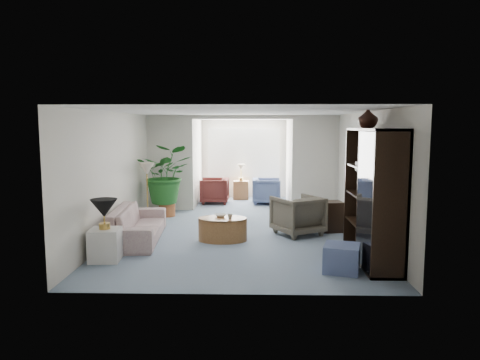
{
  "coord_description": "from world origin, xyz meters",
  "views": [
    {
      "loc": [
        0.24,
        -8.79,
        2.23
      ],
      "look_at": [
        0.0,
        0.6,
        1.1
      ],
      "focal_mm": 33.9,
      "sensor_mm": 36.0,
      "label": 1
    }
  ],
  "objects_px": {
    "coffee_bowl": "(220,215)",
    "coffee_cup": "(230,217)",
    "plant_pot": "(167,210)",
    "sunroom_chair_blue": "(266,191)",
    "ottoman": "(342,258)",
    "cabinet_urn": "(368,118)",
    "table_lamp": "(104,208)",
    "sofa": "(138,224)",
    "end_table": "(105,245)",
    "sunroom_chair_maroon": "(214,191)",
    "sunroom_table": "(241,190)",
    "coffee_table": "(223,229)",
    "framed_picture": "(368,154)",
    "entertainment_cabinet": "(373,196)",
    "side_table_dark": "(329,216)",
    "floor_lamp": "(147,169)",
    "wingback_chair": "(298,215)"
  },
  "relations": [
    {
      "from": "wingback_chair",
      "to": "sunroom_chair_blue",
      "type": "distance_m",
      "value": 3.74
    },
    {
      "from": "end_table",
      "to": "coffee_cup",
      "type": "distance_m",
      "value": 2.39
    },
    {
      "from": "sofa",
      "to": "sunroom_chair_maroon",
      "type": "height_order",
      "value": "sunroom_chair_maroon"
    },
    {
      "from": "coffee_bowl",
      "to": "sunroom_table",
      "type": "bearing_deg",
      "value": 86.58
    },
    {
      "from": "sunroom_table",
      "to": "wingback_chair",
      "type": "bearing_deg",
      "value": -74.09
    },
    {
      "from": "sofa",
      "to": "entertainment_cabinet",
      "type": "distance_m",
      "value": 4.46
    },
    {
      "from": "sunroom_chair_blue",
      "to": "coffee_bowl",
      "type": "bearing_deg",
      "value": 166.66
    },
    {
      "from": "sofa",
      "to": "framed_picture",
      "type": "bearing_deg",
      "value": -93.38
    },
    {
      "from": "coffee_bowl",
      "to": "ottoman",
      "type": "distance_m",
      "value": 2.8
    },
    {
      "from": "plant_pot",
      "to": "cabinet_urn",
      "type": "bearing_deg",
      "value": -37.48
    },
    {
      "from": "floor_lamp",
      "to": "sunroom_chair_blue",
      "type": "relative_size",
      "value": 0.45
    },
    {
      "from": "end_table",
      "to": "entertainment_cabinet",
      "type": "distance_m",
      "value": 4.49
    },
    {
      "from": "entertainment_cabinet",
      "to": "sunroom_table",
      "type": "relative_size",
      "value": 3.89
    },
    {
      "from": "end_table",
      "to": "coffee_table",
      "type": "distance_m",
      "value": 2.31
    },
    {
      "from": "coffee_bowl",
      "to": "table_lamp",
      "type": "bearing_deg",
      "value": -141.02
    },
    {
      "from": "sofa",
      "to": "table_lamp",
      "type": "xyz_separation_m",
      "value": [
        -0.2,
        -1.35,
        0.56
      ]
    },
    {
      "from": "sunroom_table",
      "to": "side_table_dark",
      "type": "bearing_deg",
      "value": -64.63
    },
    {
      "from": "wingback_chair",
      "to": "side_table_dark",
      "type": "distance_m",
      "value": 0.77
    },
    {
      "from": "sofa",
      "to": "ottoman",
      "type": "distance_m",
      "value": 4.05
    },
    {
      "from": "end_table",
      "to": "side_table_dark",
      "type": "distance_m",
      "value": 4.64
    },
    {
      "from": "sunroom_table",
      "to": "end_table",
      "type": "bearing_deg",
      "value": -108.3
    },
    {
      "from": "coffee_table",
      "to": "sunroom_chair_blue",
      "type": "height_order",
      "value": "sunroom_chair_blue"
    },
    {
      "from": "coffee_cup",
      "to": "wingback_chair",
      "type": "height_order",
      "value": "wingback_chair"
    },
    {
      "from": "coffee_bowl",
      "to": "coffee_cup",
      "type": "height_order",
      "value": "coffee_cup"
    },
    {
      "from": "entertainment_cabinet",
      "to": "cabinet_urn",
      "type": "bearing_deg",
      "value": 90.0
    },
    {
      "from": "entertainment_cabinet",
      "to": "sunroom_chair_maroon",
      "type": "bearing_deg",
      "value": 119.0
    },
    {
      "from": "plant_pot",
      "to": "sunroom_chair_blue",
      "type": "xyz_separation_m",
      "value": [
        2.52,
        1.88,
        0.21
      ]
    },
    {
      "from": "sofa",
      "to": "coffee_cup",
      "type": "height_order",
      "value": "sofa"
    },
    {
      "from": "sofa",
      "to": "end_table",
      "type": "distance_m",
      "value": 1.37
    },
    {
      "from": "ottoman",
      "to": "cabinet_urn",
      "type": "bearing_deg",
      "value": 60.77
    },
    {
      "from": "end_table",
      "to": "sunroom_table",
      "type": "relative_size",
      "value": 0.95
    },
    {
      "from": "framed_picture",
      "to": "sunroom_chair_maroon",
      "type": "bearing_deg",
      "value": 128.13
    },
    {
      "from": "sofa",
      "to": "wingback_chair",
      "type": "bearing_deg",
      "value": -84.38
    },
    {
      "from": "framed_picture",
      "to": "sofa",
      "type": "height_order",
      "value": "framed_picture"
    },
    {
      "from": "side_table_dark",
      "to": "plant_pot",
      "type": "distance_m",
      "value": 4.04
    },
    {
      "from": "sunroom_chair_blue",
      "to": "sunroom_chair_maroon",
      "type": "height_order",
      "value": "sunroom_chair_maroon"
    },
    {
      "from": "sunroom_chair_blue",
      "to": "wingback_chair",
      "type": "bearing_deg",
      "value": -171.25
    },
    {
      "from": "framed_picture",
      "to": "coffee_table",
      "type": "xyz_separation_m",
      "value": [
        -2.78,
        -0.06,
        -1.47
      ]
    },
    {
      "from": "plant_pot",
      "to": "floor_lamp",
      "type": "bearing_deg",
      "value": -111.38
    },
    {
      "from": "coffee_bowl",
      "to": "sunroom_chair_maroon",
      "type": "bearing_deg",
      "value": 96.28
    },
    {
      "from": "sofa",
      "to": "sunroom_chair_blue",
      "type": "relative_size",
      "value": 2.75
    },
    {
      "from": "entertainment_cabinet",
      "to": "coffee_cup",
      "type": "bearing_deg",
      "value": 154.17
    },
    {
      "from": "cabinet_urn",
      "to": "sunroom_chair_maroon",
      "type": "height_order",
      "value": "cabinet_urn"
    },
    {
      "from": "coffee_table",
      "to": "sunroom_chair_blue",
      "type": "xyz_separation_m",
      "value": [
        0.99,
        4.25,
        0.14
      ]
    },
    {
      "from": "coffee_table",
      "to": "plant_pot",
      "type": "bearing_deg",
      "value": 122.89
    },
    {
      "from": "floor_lamp",
      "to": "coffee_bowl",
      "type": "relative_size",
      "value": 1.63
    },
    {
      "from": "wingback_chair",
      "to": "coffee_bowl",
      "type": "bearing_deg",
      "value": -13.51
    },
    {
      "from": "table_lamp",
      "to": "framed_picture",
      "type": "bearing_deg",
      "value": 17.14
    },
    {
      "from": "cabinet_urn",
      "to": "ottoman",
      "type": "height_order",
      "value": "cabinet_urn"
    },
    {
      "from": "plant_pot",
      "to": "sunroom_chair_blue",
      "type": "distance_m",
      "value": 3.16
    }
  ]
}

